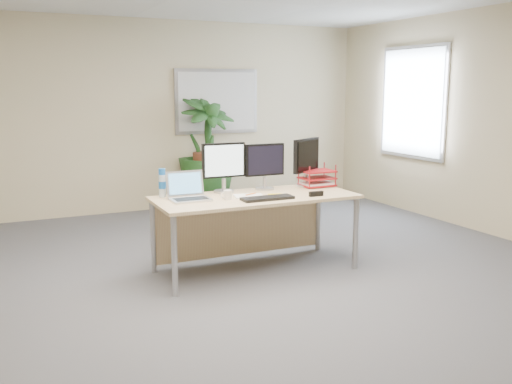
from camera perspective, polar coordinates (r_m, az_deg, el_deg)
name	(u,v)px	position (r m, az deg, el deg)	size (l,w,h in m)	color
floor	(260,304)	(4.79, 0.39, -11.12)	(8.00, 8.00, 0.00)	#48494D
back_wall	(137,117)	(8.25, -11.85, 7.38)	(7.00, 0.04, 2.70)	beige
whiteboard	(217,101)	(8.57, -3.94, 9.03)	(1.30, 0.04, 0.95)	#A9A9AE
window	(413,102)	(8.31, 15.39, 8.64)	(0.04, 1.30, 1.55)	#A9A9AE
desk	(251,210)	(5.55, -0.53, -1.78)	(1.94, 0.83, 0.74)	tan
floor_plant	(207,158)	(8.29, -4.95, 3.41)	(0.84, 0.84, 1.50)	#193D16
monitor_left	(224,164)	(5.57, -3.25, 2.79)	(0.44, 0.20, 0.49)	#A6A6AA
monitor_right	(265,163)	(5.72, 0.88, 2.88)	(0.42, 0.19, 0.46)	#A6A6AA
monitor_dark	(306,159)	(5.93, 5.06, 3.31)	(0.41, 0.25, 0.50)	#A6A6AA
laptop	(188,193)	(5.28, -6.79, -0.09)	(0.36, 0.31, 0.25)	silver
keyboard	(267,198)	(5.24, 1.15, -0.62)	(0.49, 0.16, 0.03)	black
coffee_mug	(228,195)	(5.25, -2.86, -0.29)	(0.11, 0.08, 0.09)	white
spiral_notebook	(249,196)	(5.38, -0.72, -0.41)	(0.27, 0.20, 0.01)	white
orange_pen	(251,194)	(5.42, -0.53, -0.20)	(0.01, 0.01, 0.15)	orange
yellow_highlighter	(274,194)	(5.46, 1.86, -0.23)	(0.02, 0.02, 0.13)	yellow
water_bottle	(162,184)	(5.42, -9.36, 0.84)	(0.07, 0.07, 0.27)	silver
letter_tray	(317,179)	(5.97, 6.11, 1.26)	(0.34, 0.26, 0.16)	maroon
stapler	(316,194)	(5.43, 6.03, -0.18)	(0.14, 0.04, 0.05)	black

